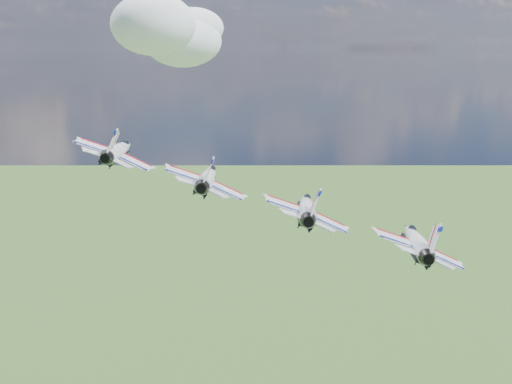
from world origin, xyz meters
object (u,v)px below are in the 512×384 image
object	(u,v)px
jet_0	(119,150)
jet_3	(416,241)
jet_2	(306,207)
jet_1	(208,177)

from	to	relation	value
jet_0	jet_3	bearing A→B (deg)	-20.41
jet_2	jet_3	bearing A→B (deg)	-20.41
jet_1	jet_2	world-z (taller)	jet_1
jet_0	jet_2	xyz separation A→B (m)	(17.89, -14.77, -4.85)
jet_0	jet_2	distance (m)	23.70
jet_1	jet_2	bearing A→B (deg)	-20.41
jet_0	jet_1	size ratio (longest dim) A/B	1.00
jet_3	jet_0	bearing A→B (deg)	159.59
jet_2	jet_3	size ratio (longest dim) A/B	1.00
jet_0	jet_3	world-z (taller)	jet_0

